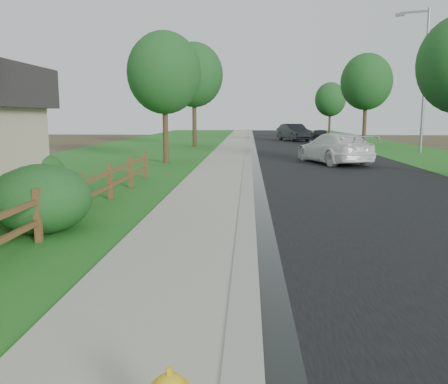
# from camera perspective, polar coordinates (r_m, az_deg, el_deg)

# --- Properties ---
(road) EXTENTS (8.00, 90.00, 0.02)m
(road) POSITION_cam_1_polar(r_m,az_deg,el_deg) (38.80, 9.18, 5.39)
(road) COLOR black
(road) RESTS_ON ground
(curb) EXTENTS (0.40, 90.00, 0.12)m
(curb) POSITION_cam_1_polar(r_m,az_deg,el_deg) (38.57, 2.94, 5.54)
(curb) COLOR gray
(curb) RESTS_ON ground
(wet_gutter) EXTENTS (0.50, 90.00, 0.00)m
(wet_gutter) POSITION_cam_1_polar(r_m,az_deg,el_deg) (38.57, 3.46, 5.48)
(wet_gutter) COLOR black
(wet_gutter) RESTS_ON road
(sidewalk) EXTENTS (2.20, 90.00, 0.10)m
(sidewalk) POSITION_cam_1_polar(r_m,az_deg,el_deg) (38.59, 1.00, 5.54)
(sidewalk) COLOR #9B9887
(sidewalk) RESTS_ON ground
(grass_strip) EXTENTS (1.60, 90.00, 0.06)m
(grass_strip) POSITION_cam_1_polar(r_m,az_deg,el_deg) (38.71, -1.83, 5.52)
(grass_strip) COLOR #1B601E
(grass_strip) RESTS_ON ground
(lawn_near) EXTENTS (9.00, 90.00, 0.04)m
(lawn_near) POSITION_cam_1_polar(r_m,az_deg,el_deg) (39.48, -9.40, 5.46)
(lawn_near) COLOR #1B601E
(lawn_near) RESTS_ON ground
(verge_far) EXTENTS (6.00, 90.00, 0.04)m
(verge_far) POSITION_cam_1_polar(r_m,az_deg,el_deg) (40.13, 19.06, 5.14)
(verge_far) COLOR #1B601E
(verge_far) RESTS_ON ground
(ranch_fence) EXTENTS (0.12, 16.92, 1.10)m
(ranch_fence) POSITION_cam_1_polar(r_m,az_deg,el_deg) (10.84, -18.92, -1.17)
(ranch_fence) COLOR #4D2C19
(ranch_fence) RESTS_ON ground
(white_suv) EXTENTS (3.72, 5.88, 1.59)m
(white_suv) POSITION_cam_1_polar(r_m,az_deg,el_deg) (25.34, 13.11, 5.16)
(white_suv) COLOR white
(white_suv) RESTS_ON road
(dark_car_mid) EXTENTS (2.07, 4.15, 1.36)m
(dark_car_mid) POSITION_cam_1_polar(r_m,az_deg,el_deg) (42.54, 11.47, 6.57)
(dark_car_mid) COLOR black
(dark_car_mid) RESTS_ON road
(dark_car_far) EXTENTS (3.31, 5.40, 1.68)m
(dark_car_far) POSITION_cam_1_polar(r_m,az_deg,el_deg) (48.19, 8.41, 7.12)
(dark_car_far) COLOR black
(dark_car_far) RESTS_ON road
(streetlight) EXTENTS (2.09, 0.88, 9.33)m
(streetlight) POSITION_cam_1_polar(r_m,az_deg,el_deg) (34.50, 22.76, 13.13)
(streetlight) COLOR gray
(streetlight) RESTS_ON ground
(shrub_b) EXTENTS (2.36, 2.36, 1.24)m
(shrub_b) POSITION_cam_1_polar(r_m,az_deg,el_deg) (12.09, -22.52, -0.33)
(shrub_b) COLOR #194619
(shrub_b) RESTS_ON ground
(shrub_c) EXTENTS (2.17, 2.17, 1.48)m
(shrub_c) POSITION_cam_1_polar(r_m,az_deg,el_deg) (10.67, -21.03, -0.78)
(shrub_c) COLOR #194619
(shrub_c) RESTS_ON ground
(shrub_d) EXTENTS (2.28, 2.28, 1.30)m
(shrub_d) POSITION_cam_1_polar(r_m,az_deg,el_deg) (16.59, -21.77, 2.21)
(shrub_d) COLOR #194619
(shrub_d) RESTS_ON ground
(tree_near_left) EXTENTS (3.80, 3.80, 6.73)m
(tree_near_left) POSITION_cam_1_polar(r_m,az_deg,el_deg) (25.10, -7.19, 14.01)
(tree_near_left) COLOR #352315
(tree_near_left) RESTS_ON ground
(tree_mid_left) EXTENTS (4.56, 4.56, 8.16)m
(tree_mid_left) POSITION_cam_1_polar(r_m,az_deg,el_deg) (38.31, -3.63, 13.86)
(tree_mid_left) COLOR #352315
(tree_mid_left) RESTS_ON ground
(tree_mid_right) EXTENTS (4.11, 4.11, 7.45)m
(tree_mid_right) POSITION_cam_1_polar(r_m,az_deg,el_deg) (40.76, 16.76, 12.56)
(tree_mid_right) COLOR #352315
(tree_mid_right) RESTS_ON ground
(tree_far_right) EXTENTS (3.24, 3.24, 5.98)m
(tree_far_right) POSITION_cam_1_polar(r_m,az_deg,el_deg) (52.11, 12.67, 10.80)
(tree_far_right) COLOR #352315
(tree_far_right) RESTS_ON ground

